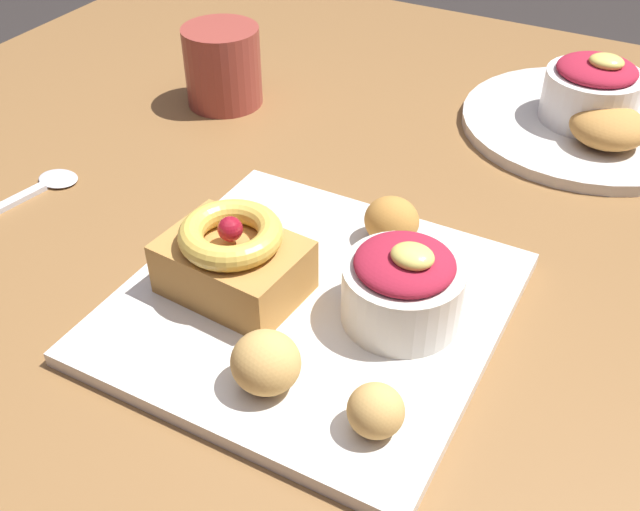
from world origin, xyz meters
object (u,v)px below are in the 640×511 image
Objects in this scene: back_ramekin at (592,90)px; coffee_mug at (223,66)px; back_plate at (586,124)px; berry_ramekin at (403,286)px; back_pastry at (609,127)px; front_plate at (308,305)px; fritter_back at (392,221)px; fritter_middle at (376,411)px; spoon at (34,191)px; fritter_front at (266,362)px; cake_slice at (233,259)px.

back_ramekin is 1.14× the size of coffee_mug.
berry_ramekin is at bearing -98.09° from back_plate.
back_plate is 3.03× the size of coffee_mug.
back_ramekin is 0.05m from back_pastry.
berry_ramekin is 0.89× the size of back_ramekin.
front_plate is 6.00× the size of fritter_back.
back_ramekin is at bearing 71.96° from fritter_back.
spoon is at bearing 165.06° from fritter_middle.
front_plate is at bearing -46.11° from coffee_mug.
fritter_middle is at bearing 0.40° from fritter_front.
back_pastry is 0.88× the size of coffee_mug.
front_plate is at bearing 16.39° from cake_slice.
fritter_back reaches higher than back_pastry.
back_plate is at bearing 120.78° from back_pastry.
front_plate is 0.41m from back_ramekin.
cake_slice reaches higher than fritter_middle.
fritter_back is 0.60× the size of back_pastry.
back_plate is (0.10, 0.48, -0.03)m from fritter_front.
fritter_front is at bearing -179.60° from fritter_middle.
back_plate reaches higher than spoon.
fritter_back reaches higher than back_plate.
back_ramekin reaches higher than cake_slice.
coffee_mug is at bearing 127.67° from fritter_front.
back_pastry is at bearing 66.78° from front_plate.
fritter_middle is (0.03, -0.10, -0.01)m from berry_ramekin.
fritter_front is at bearing -92.35° from fritter_back.
front_plate and back_plate have the same top height.
back_ramekin is (0.12, 0.39, 0.04)m from front_plate.
fritter_front is at bearing -116.88° from berry_ramekin.
back_ramekin is at bearing 87.07° from fritter_middle.
fritter_middle is 0.14× the size of back_plate.
cake_slice reaches higher than front_plate.
coffee_mug is (-0.37, -0.13, 0.04)m from back_plate.
cake_slice is 2.33× the size of fritter_front.
fritter_front is at bearing -102.42° from back_plate.
back_pastry is at bearing -44.25° from spoon.
fritter_front is 0.47× the size of back_ramekin.
cake_slice is at bearing -113.30° from back_ramekin.
back_pastry is at bearing 76.54° from berry_ramekin.
back_ramekin reaches higher than fritter_front.
fritter_middle is at bearing -94.95° from spoon.
berry_ramekin is at bearing -97.76° from back_ramekin.
berry_ramekin is at bearing -80.80° from spoon.
back_pastry is 0.60× the size of spoon.
back_pastry is (0.15, 0.35, 0.02)m from front_plate.
back_plate is (0.05, 0.37, -0.04)m from berry_ramekin.
fritter_back is at bearing -108.04° from back_ramekin.
back_ramekin reaches higher than back_pastry.
coffee_mug reaches higher than berry_ramekin.
coffee_mug is (-0.20, 0.28, 0.00)m from cake_slice.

